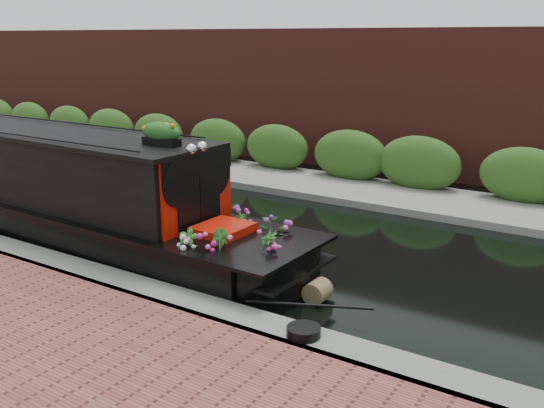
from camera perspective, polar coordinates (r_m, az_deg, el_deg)
The scene contains 8 objects.
ground at distance 12.08m, azimuth -3.97°, elevation -2.74°, with size 80.00×80.00×0.00m, color black.
near_bank_coping at distance 9.82m, azimuth -15.69°, elevation -7.72°, with size 40.00×0.60×0.50m, color slate.
far_bank_path at distance 15.50m, azimuth 5.38°, elevation 1.35°, with size 40.00×2.40×0.34m, color gray.
far_hedge at distance 16.28m, azimuth 6.85°, elevation 2.00°, with size 40.00×1.10×2.80m, color #2E541C.
far_brick_wall at distance 18.15m, azimuth 9.81°, elevation 3.28°, with size 40.00×1.00×8.00m, color maroon.
narrowboat at distance 12.71m, azimuth -20.52°, elevation 0.92°, with size 11.37×2.21×2.65m.
rope_fender at distance 8.98m, azimuth 4.30°, elevation -8.22°, with size 0.34×0.34×0.35m, color brown.
coiled_mooring_rope at distance 7.54m, azimuth 3.00°, elevation -11.89°, with size 0.42×0.42×0.12m, color black.
Camera 1 is at (6.93, -9.14, 3.78)m, focal length 40.00 mm.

